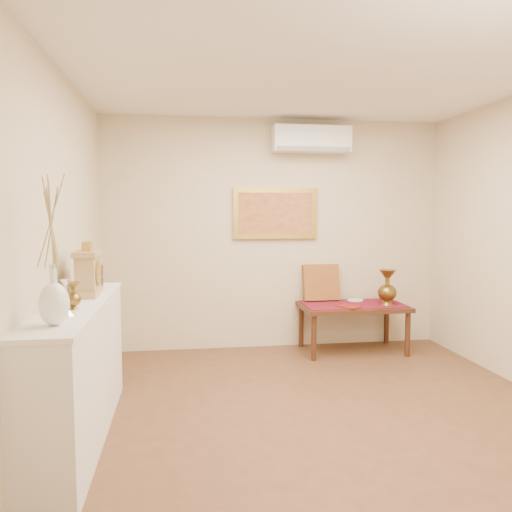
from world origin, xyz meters
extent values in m
plane|color=brown|center=(0.00, 0.00, 0.00)|extent=(4.50, 4.50, 0.00)
plane|color=white|center=(0.00, 0.00, 2.70)|extent=(4.50, 4.50, 0.00)
cube|color=beige|center=(0.00, 2.25, 1.35)|extent=(4.00, 0.02, 2.70)
cube|color=beige|center=(-2.00, 0.00, 1.35)|extent=(0.02, 4.50, 2.70)
cube|color=maroon|center=(0.85, 1.88, 0.55)|extent=(1.14, 0.59, 0.01)
cylinder|color=white|center=(0.95, 2.07, 0.56)|extent=(0.19, 0.19, 0.01)
cube|color=maroon|center=(0.74, 1.70, 0.56)|extent=(0.28, 0.31, 0.01)
cube|color=maroon|center=(0.54, 2.15, 0.77)|extent=(0.43, 0.19, 0.44)
cube|color=white|center=(-1.82, 0.00, 0.47)|extent=(0.35, 2.00, 0.95)
cube|color=white|center=(-1.82, 0.00, 0.96)|extent=(0.37, 2.02, 0.03)
cube|color=tan|center=(-1.80, 0.31, 1.00)|extent=(0.16, 0.36, 0.05)
cube|color=tan|center=(-1.80, 0.31, 1.16)|extent=(0.14, 0.30, 0.25)
cylinder|color=beige|center=(-1.73, 0.31, 1.16)|extent=(0.01, 0.17, 0.17)
cylinder|color=#B18F38|center=(-1.72, 0.31, 1.16)|extent=(0.01, 0.19, 0.19)
cube|color=tan|center=(-1.80, 0.31, 1.30)|extent=(0.17, 0.34, 0.04)
cube|color=#B18F38|center=(-1.80, 0.31, 1.35)|extent=(0.06, 0.11, 0.07)
cube|color=tan|center=(-1.81, 0.52, 1.09)|extent=(0.15, 0.20, 0.22)
cube|color=#432214|center=(-1.74, 0.52, 1.04)|extent=(0.01, 0.17, 0.09)
cube|color=#432214|center=(-1.74, 0.52, 1.14)|extent=(0.01, 0.17, 0.09)
cube|color=tan|center=(-1.81, 0.52, 1.21)|extent=(0.16, 0.21, 0.02)
cube|color=#432214|center=(0.85, 1.88, 0.53)|extent=(1.20, 0.70, 0.05)
cylinder|color=#432214|center=(0.31, 1.59, 0.25)|extent=(0.06, 0.06, 0.50)
cylinder|color=#432214|center=(1.39, 1.59, 0.25)|extent=(0.06, 0.06, 0.50)
cylinder|color=#432214|center=(0.31, 2.17, 0.25)|extent=(0.06, 0.06, 0.50)
cylinder|color=#432214|center=(1.39, 2.17, 0.25)|extent=(0.06, 0.06, 0.50)
cube|color=#B18F38|center=(0.00, 2.23, 1.60)|extent=(1.00, 0.05, 0.60)
cube|color=#CA7B46|center=(0.00, 2.20, 1.60)|extent=(0.88, 0.01, 0.48)
cube|color=white|center=(0.40, 2.12, 2.45)|extent=(0.90, 0.24, 0.30)
cube|color=gray|center=(0.40, 2.00, 2.33)|extent=(0.86, 0.02, 0.05)
camera|label=1|loc=(-1.09, -3.57, 1.61)|focal=35.00mm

